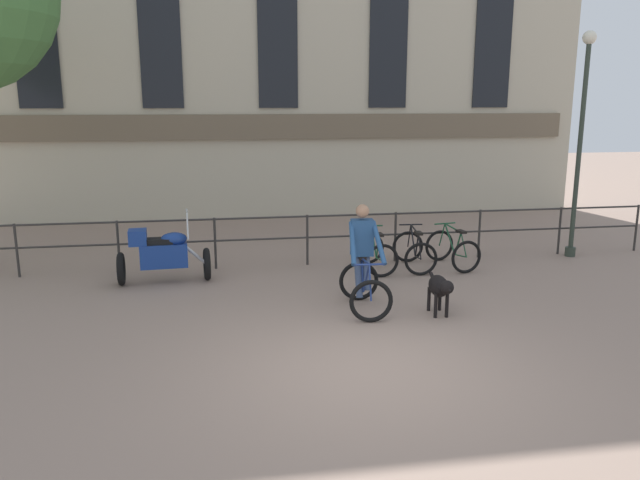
{
  "coord_description": "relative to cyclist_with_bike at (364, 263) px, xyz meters",
  "views": [
    {
      "loc": [
        -1.81,
        -7.19,
        3.35
      ],
      "look_at": [
        -0.13,
        2.86,
        1.05
      ],
      "focal_mm": 35.0,
      "sensor_mm": 36.0,
      "label": 1
    }
  ],
  "objects": [
    {
      "name": "ground_plane",
      "position": [
        -0.5,
        -2.32,
        -0.76
      ],
      "size": [
        60.0,
        60.0,
        0.0
      ],
      "primitive_type": "plane",
      "color": "gray"
    },
    {
      "name": "canal_railing",
      "position": [
        -0.5,
        2.88,
        -0.05
      ],
      "size": [
        15.05,
        0.05,
        1.05
      ],
      "color": "#2D2B28",
      "rests_on": "ground_plane"
    },
    {
      "name": "building_facade",
      "position": [
        -0.5,
        8.67,
        4.99
      ],
      "size": [
        18.0,
        0.72,
        11.56
      ],
      "color": "#BCB299",
      "rests_on": "ground_plane"
    },
    {
      "name": "cyclist_with_bike",
      "position": [
        0.0,
        0.0,
        0.0
      ],
      "size": [
        0.74,
        1.21,
        1.7
      ],
      "rotation": [
        0.0,
        0.0,
        -0.06
      ],
      "color": "black",
      "rests_on": "ground_plane"
    },
    {
      "name": "dog",
      "position": [
        1.11,
        -0.55,
        -0.3
      ],
      "size": [
        0.29,
        0.95,
        0.66
      ],
      "rotation": [
        0.0,
        0.0,
        -0.02
      ],
      "color": "black",
      "rests_on": "ground_plane"
    },
    {
      "name": "parked_motorcycle",
      "position": [
        -3.33,
        2.04,
        -0.2
      ],
      "size": [
        1.71,
        0.73,
        1.35
      ],
      "rotation": [
        0.0,
        0.0,
        1.63
      ],
      "color": "black",
      "rests_on": "ground_plane"
    },
    {
      "name": "parked_bicycle_near_lamp",
      "position": [
        0.78,
        2.22,
        -0.41
      ],
      "size": [
        0.67,
        1.12,
        0.86
      ],
      "rotation": [
        0.0,
        0.0,
        3.15
      ],
      "color": "black",
      "rests_on": "ground_plane"
    },
    {
      "name": "parked_bicycle_mid_left",
      "position": [
        1.59,
        2.22,
        -0.41
      ],
      "size": [
        0.73,
        1.15,
        0.86
      ],
      "rotation": [
        0.0,
        0.0,
        3.08
      ],
      "color": "black",
      "rests_on": "ground_plane"
    },
    {
      "name": "parked_bicycle_mid_right",
      "position": [
        2.4,
        2.22,
        -0.41
      ],
      "size": [
        0.84,
        1.21,
        0.86
      ],
      "rotation": [
        0.0,
        0.0,
        3.31
      ],
      "color": "black",
      "rests_on": "ground_plane"
    },
    {
      "name": "street_lamp",
      "position": [
        5.28,
        2.64,
        1.88
      ],
      "size": [
        0.28,
        0.28,
        4.72
      ],
      "color": "#2D382D",
      "rests_on": "ground_plane"
    }
  ]
}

